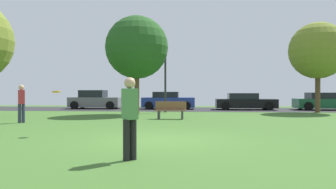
% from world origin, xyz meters
% --- Properties ---
extents(ground_plane, '(44.00, 44.00, 0.00)m').
position_xyz_m(ground_plane, '(0.00, 0.00, 0.00)').
color(ground_plane, '#3D6628').
extents(road_strip, '(44.00, 6.40, 0.01)m').
position_xyz_m(road_strip, '(0.00, 16.00, 0.00)').
color(road_strip, '#28282B').
rests_on(road_strip, ground_plane).
extents(oak_tree_left, '(3.89, 3.89, 6.09)m').
position_xyz_m(oak_tree_left, '(-2.59, 10.24, 4.14)').
color(oak_tree_left, brown).
rests_on(oak_tree_left, ground_plane).
extents(birch_tree_lone, '(3.78, 3.78, 6.06)m').
position_xyz_m(birch_tree_lone, '(9.21, 12.86, 4.15)').
color(birch_tree_lone, brown).
rests_on(birch_tree_lone, ground_plane).
extents(person_thrower, '(0.38, 0.39, 1.71)m').
position_xyz_m(person_thrower, '(-6.79, 4.45, 0.95)').
color(person_thrower, '#2D334C').
rests_on(person_thrower, ground_plane).
extents(person_catcher, '(0.38, 0.39, 1.70)m').
position_xyz_m(person_catcher, '(-0.33, -2.81, 0.94)').
color(person_catcher, black).
rests_on(person_catcher, ground_plane).
extents(frisbee_disc, '(0.37, 0.37, 0.06)m').
position_xyz_m(frisbee_disc, '(-3.49, 0.74, 1.40)').
color(frisbee_disc, orange).
extents(parked_car_grey, '(4.15, 2.06, 1.52)m').
position_xyz_m(parked_car_grey, '(-7.21, 16.38, 0.69)').
color(parked_car_grey, slate).
rests_on(parked_car_grey, ground_plane).
extents(parked_car_blue, '(4.20, 2.08, 1.39)m').
position_xyz_m(parked_car_blue, '(-1.16, 16.35, 0.65)').
color(parked_car_blue, '#233893').
rests_on(parked_car_blue, ground_plane).
extents(parked_car_black, '(4.59, 2.05, 1.29)m').
position_xyz_m(parked_car_black, '(4.88, 15.91, 0.60)').
color(parked_car_black, black).
rests_on(parked_car_black, ground_plane).
extents(parked_car_green, '(4.50, 2.07, 1.33)m').
position_xyz_m(parked_car_green, '(10.92, 16.04, 0.62)').
color(parked_car_green, '#195633').
rests_on(parked_car_green, ground_plane).
extents(park_bench, '(1.60, 0.45, 0.90)m').
position_xyz_m(park_bench, '(-0.25, 7.01, 0.46)').
color(park_bench, brown).
rests_on(park_bench, ground_plane).
extents(street_lamp_post, '(0.14, 0.14, 4.50)m').
position_xyz_m(street_lamp_post, '(-1.00, 12.20, 2.25)').
color(street_lamp_post, '#2D2D33').
rests_on(street_lamp_post, ground_plane).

